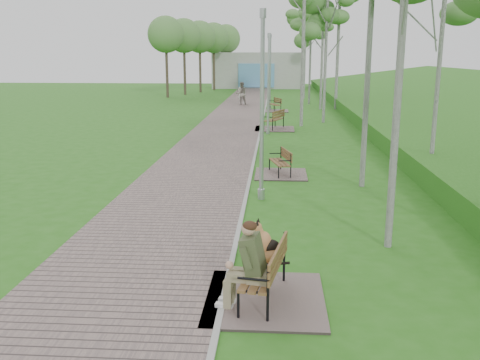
% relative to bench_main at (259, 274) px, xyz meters
% --- Properties ---
extents(ground, '(120.00, 120.00, 0.00)m').
position_rel_bench_main_xyz_m(ground, '(-0.56, 4.18, -0.46)').
color(ground, '#276615').
rests_on(ground, ground).
extents(walkway, '(3.50, 67.00, 0.04)m').
position_rel_bench_main_xyz_m(walkway, '(-2.31, 25.68, -0.44)').
color(walkway, '#675754').
rests_on(walkway, ground).
extents(kerb, '(0.10, 67.00, 0.05)m').
position_rel_bench_main_xyz_m(kerb, '(-0.56, 25.68, -0.43)').
color(kerb, '#999993').
rests_on(kerb, ground).
extents(embankment, '(14.00, 70.00, 1.60)m').
position_rel_bench_main_xyz_m(embankment, '(11.44, 24.18, -0.46)').
color(embankment, '#397A26').
rests_on(embankment, ground).
extents(building_north, '(10.00, 5.20, 4.00)m').
position_rel_bench_main_xyz_m(building_north, '(-2.06, 55.16, 1.54)').
color(building_north, '#9E9E99').
rests_on(building_north, ground).
extents(bench_main, '(1.87, 2.08, 1.63)m').
position_rel_bench_main_xyz_m(bench_main, '(0.00, 0.00, 0.00)').
color(bench_main, '#675754').
rests_on(bench_main, ground).
extents(bench_second, '(1.66, 1.84, 1.02)m').
position_rel_bench_main_xyz_m(bench_second, '(0.37, 9.14, -0.27)').
color(bench_second, '#675754').
rests_on(bench_second, ground).
extents(bench_third, '(2.01, 2.24, 1.24)m').
position_rel_bench_main_xyz_m(bench_third, '(0.11, 19.92, -0.23)').
color(bench_third, '#675754').
rests_on(bench_third, ground).
extents(bench_far, '(1.82, 2.02, 1.12)m').
position_rel_bench_main_xyz_m(bench_far, '(0.09, 29.00, -0.25)').
color(bench_far, '#675754').
rests_on(bench_far, ground).
extents(lamp_post_near, '(0.19, 0.19, 4.92)m').
position_rel_bench_main_xyz_m(lamp_post_near, '(-0.15, 6.12, 1.84)').
color(lamp_post_near, '#A1A4A9').
rests_on(lamp_post_near, ground).
extents(lamp_post_second, '(0.18, 0.18, 4.78)m').
position_rel_bench_main_xyz_m(lamp_post_second, '(-0.17, 18.24, 1.78)').
color(lamp_post_second, '#A1A4A9').
rests_on(lamp_post_second, ground).
extents(lamp_post_third, '(0.20, 0.20, 5.16)m').
position_rel_bench_main_xyz_m(lamp_post_third, '(-0.25, 29.96, 1.95)').
color(lamp_post_third, '#A1A4A9').
rests_on(lamp_post_third, ground).
extents(pedestrian_near, '(0.63, 0.43, 1.69)m').
position_rel_bench_main_xyz_m(pedestrian_near, '(-2.47, 34.01, 0.38)').
color(pedestrian_near, white).
rests_on(pedestrian_near, ground).
extents(pedestrian_far, '(0.99, 0.85, 1.75)m').
position_rel_bench_main_xyz_m(pedestrian_far, '(-2.45, 33.10, 0.42)').
color(pedestrian_far, gray).
rests_on(pedestrian_far, ground).
extents(birch_mid_c, '(2.30, 2.30, 7.11)m').
position_rel_bench_main_xyz_m(birch_mid_c, '(2.91, 22.95, 5.13)').
color(birch_mid_c, silver).
rests_on(birch_mid_c, ground).
extents(birch_far_b, '(2.43, 2.43, 8.60)m').
position_rel_bench_main_xyz_m(birch_far_b, '(3.33, 30.44, 6.29)').
color(birch_far_b, silver).
rests_on(birch_far_b, ground).
extents(birch_far_c, '(2.66, 2.66, 9.41)m').
position_rel_bench_main_xyz_m(birch_far_c, '(2.76, 34.54, 6.93)').
color(birch_far_c, silver).
rests_on(birch_far_c, ground).
extents(birch_distant_a, '(2.48, 2.48, 7.85)m').
position_rel_bench_main_xyz_m(birch_distant_a, '(2.62, 39.81, 5.71)').
color(birch_distant_a, silver).
rests_on(birch_distant_a, ground).
extents(birch_distant_b, '(2.36, 2.36, 8.57)m').
position_rel_bench_main_xyz_m(birch_distant_b, '(4.83, 48.38, 6.27)').
color(birch_distant_b, silver).
rests_on(birch_distant_b, ground).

